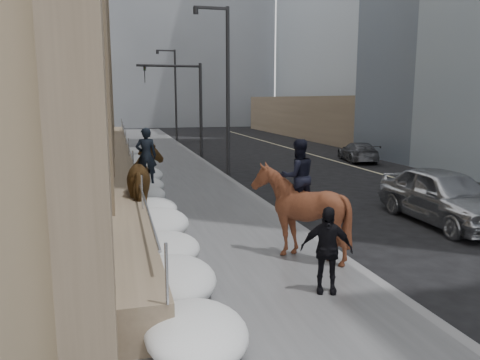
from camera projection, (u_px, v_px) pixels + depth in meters
name	position (u px, v px, depth m)	size (l,w,h in m)	color
ground	(251.00, 294.00, 9.09)	(140.00, 140.00, 0.00)	black
sidewalk	(181.00, 193.00, 18.60)	(5.00, 80.00, 0.12)	#4C4C4E
curb	(244.00, 190.00, 19.26)	(0.24, 80.00, 0.12)	slate
lane_line	(411.00, 182.00, 21.26)	(0.15, 70.00, 0.01)	#BFB78C
limestone_building	(55.00, 2.00, 25.24)	(6.10, 44.00, 18.00)	tan
bg_building_mid	(159.00, 24.00, 64.84)	(30.00, 12.00, 28.00)	slate
bg_building_far	(89.00, 59.00, 74.42)	(24.00, 12.00, 20.00)	gray
streetlight_mid	(225.00, 81.00, 22.33)	(1.71, 0.24, 8.00)	#2D2D30
streetlight_far	(174.00, 89.00, 41.37)	(1.71, 0.24, 8.00)	#2D2D30
traffic_signal	(186.00, 95.00, 29.87)	(4.10, 0.22, 6.00)	#2D2D30
snow_bank	(147.00, 194.00, 16.37)	(1.70, 18.10, 0.76)	silver
mounted_horse_left	(147.00, 180.00, 14.37)	(1.28, 2.68, 2.77)	#482F15
mounted_horse_right	(299.00, 208.00, 10.71)	(1.81, 2.02, 2.74)	#4C2515
pedestrian	(326.00, 250.00, 8.80)	(0.97, 0.41, 1.66)	black
car_silver	(444.00, 196.00, 14.19)	(2.00, 4.96, 1.69)	#A8AAB0
car_grey	(358.00, 152.00, 28.30)	(1.64, 4.05, 1.17)	#53545A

